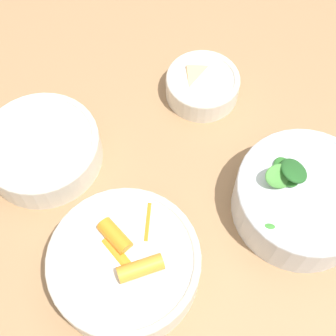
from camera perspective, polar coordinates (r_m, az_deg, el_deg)
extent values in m
plane|color=#2D2D33|center=(1.42, -0.42, -14.09)|extent=(10.00, 10.00, 0.00)
cube|color=#99724C|center=(0.71, -0.80, 1.72)|extent=(1.18, 0.88, 0.03)
cube|color=olive|center=(1.42, 4.86, 16.03)|extent=(0.06, 0.06, 0.74)
cylinder|color=silver|center=(0.60, -5.22, -11.74)|extent=(0.19, 0.19, 0.06)
torus|color=silver|center=(0.57, -5.45, -10.90)|extent=(0.19, 0.19, 0.01)
cylinder|color=orange|center=(0.59, -10.44, -11.55)|extent=(0.04, 0.05, 0.02)
cylinder|color=orange|center=(0.59, -6.15, -10.50)|extent=(0.05, 0.03, 0.02)
cylinder|color=orange|center=(0.57, -5.75, -16.39)|extent=(0.05, 0.05, 0.02)
cylinder|color=orange|center=(0.60, -2.45, -6.98)|extent=(0.06, 0.05, 0.02)
cylinder|color=orange|center=(0.58, -3.78, -13.46)|extent=(0.04, 0.02, 0.02)
cylinder|color=orange|center=(0.56, -3.36, -12.10)|extent=(0.02, 0.06, 0.02)
cylinder|color=orange|center=(0.58, -6.48, -8.24)|extent=(0.05, 0.03, 0.02)
cylinder|color=silver|center=(0.65, 16.05, -3.69)|extent=(0.18, 0.18, 0.06)
torus|color=silver|center=(0.63, 16.73, -2.48)|extent=(0.18, 0.18, 0.01)
ellipsoid|color=#235B23|center=(0.62, 15.10, -0.31)|extent=(0.06, 0.07, 0.05)
ellipsoid|color=#4C933D|center=(0.65, 13.10, 0.68)|extent=(0.06, 0.07, 0.03)
ellipsoid|color=#2D7028|center=(0.63, 14.21, -0.46)|extent=(0.05, 0.04, 0.02)
ellipsoid|color=#235B23|center=(0.61, 14.48, -8.23)|extent=(0.03, 0.05, 0.03)
ellipsoid|color=#3D8433|center=(0.61, 12.01, -6.07)|extent=(0.05, 0.04, 0.04)
ellipsoid|color=#4C933D|center=(0.61, 13.51, -0.96)|extent=(0.04, 0.06, 0.04)
cylinder|color=silver|center=(0.70, -15.04, 2.15)|extent=(0.17, 0.17, 0.05)
torus|color=silver|center=(0.68, -15.48, 3.16)|extent=(0.17, 0.17, 0.01)
cylinder|color=#936042|center=(0.70, -14.91, 1.87)|extent=(0.15, 0.15, 0.02)
ellipsoid|color=#A36B4C|center=(0.71, -12.21, 6.50)|extent=(0.01, 0.01, 0.01)
ellipsoid|color=#AD7551|center=(0.69, -16.50, 2.10)|extent=(0.01, 0.01, 0.01)
ellipsoid|color=#AD7551|center=(0.73, -18.47, 6.38)|extent=(0.01, 0.01, 0.01)
ellipsoid|color=#8E5B3D|center=(0.71, -17.14, 4.30)|extent=(0.01, 0.01, 0.01)
ellipsoid|color=#A36B4C|center=(0.66, -15.97, -1.99)|extent=(0.01, 0.01, 0.01)
ellipsoid|color=#A36B4C|center=(0.69, -16.66, 1.61)|extent=(0.01, 0.01, 0.01)
ellipsoid|color=#A36B4C|center=(0.70, -17.63, 2.57)|extent=(0.01, 0.01, 0.01)
cylinder|color=#E0A88E|center=(0.68, -18.80, 0.77)|extent=(0.03, 0.03, 0.01)
cylinder|color=beige|center=(0.69, -10.58, 5.06)|extent=(0.03, 0.03, 0.01)
cylinder|color=silver|center=(0.75, 4.21, 9.89)|extent=(0.12, 0.12, 0.04)
torus|color=silver|center=(0.74, 4.30, 10.77)|extent=(0.12, 0.12, 0.01)
cube|color=tan|center=(0.75, 6.03, 10.93)|extent=(0.06, 0.06, 0.02)
cube|color=tan|center=(0.75, 5.30, 10.90)|extent=(0.06, 0.06, 0.01)
cube|color=tan|center=(0.74, 4.24, 10.54)|extent=(0.07, 0.06, 0.02)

